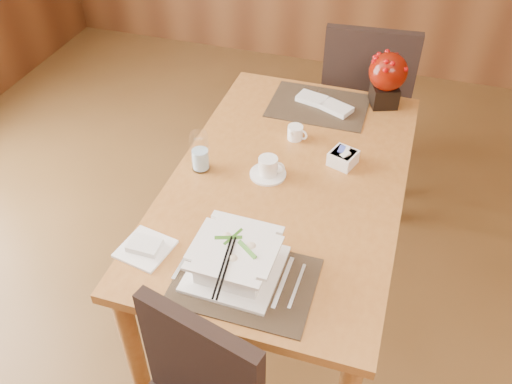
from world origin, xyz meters
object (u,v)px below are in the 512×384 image
(dining_table, at_px, (287,196))
(creamer_jug, at_px, (295,132))
(water_glass, at_px, (200,152))
(sugar_caddy, at_px, (343,158))
(bread_plate, at_px, (145,249))
(far_chair, at_px, (365,98))
(soup_setting, at_px, (235,259))
(berry_decor, at_px, (387,77))
(coffee_cup, at_px, (268,168))

(dining_table, relative_size, creamer_jug, 17.48)
(water_glass, height_order, creamer_jug, water_glass)
(dining_table, xyz_separation_m, sugar_caddy, (0.19, 0.15, 0.13))
(sugar_caddy, height_order, bread_plate, sugar_caddy)
(creamer_jug, distance_m, far_chair, 0.77)
(soup_setting, xyz_separation_m, berry_decor, (0.33, 1.17, 0.09))
(dining_table, relative_size, coffee_cup, 10.28)
(dining_table, distance_m, water_glass, 0.40)
(creamer_jug, height_order, berry_decor, berry_decor)
(creamer_jug, bearing_deg, berry_decor, 67.36)
(sugar_caddy, bearing_deg, bread_plate, -129.65)
(coffee_cup, relative_size, bread_plate, 0.89)
(dining_table, height_order, coffee_cup, coffee_cup)
(water_glass, bearing_deg, creamer_jug, 45.38)
(coffee_cup, distance_m, bread_plate, 0.59)
(sugar_caddy, relative_size, far_chair, 0.10)
(soup_setting, bearing_deg, berry_decor, 75.89)
(soup_setting, height_order, bread_plate, soup_setting)
(creamer_jug, bearing_deg, water_glass, -117.29)
(sugar_caddy, distance_m, berry_decor, 0.53)
(water_glass, bearing_deg, soup_setting, -56.61)
(soup_setting, bearing_deg, dining_table, 86.75)
(soup_setting, bearing_deg, coffee_cup, 95.96)
(creamer_jug, relative_size, far_chair, 0.08)
(far_chair, bearing_deg, dining_table, 75.11)
(water_glass, xyz_separation_m, creamer_jug, (0.31, 0.31, -0.05))
(dining_table, bearing_deg, soup_setting, -94.77)
(water_glass, distance_m, berry_decor, 0.95)
(coffee_cup, relative_size, berry_decor, 0.56)
(coffee_cup, xyz_separation_m, creamer_jug, (0.04, 0.27, -0.00))
(sugar_caddy, distance_m, far_chair, 0.85)
(soup_setting, bearing_deg, bread_plate, -177.96)
(soup_setting, height_order, far_chair, far_chair)
(sugar_caddy, xyz_separation_m, far_chair, (-0.01, 0.82, -0.20))
(creamer_jug, bearing_deg, far_chair, 90.35)
(soup_setting, relative_size, coffee_cup, 2.06)
(soup_setting, relative_size, sugar_caddy, 3.06)
(soup_setting, bearing_deg, creamer_jug, 91.41)
(dining_table, distance_m, creamer_jug, 0.30)
(berry_decor, bearing_deg, creamer_jug, -129.98)
(creamer_jug, xyz_separation_m, sugar_caddy, (0.23, -0.11, -0.00))
(sugar_caddy, relative_size, bread_plate, 0.60)
(dining_table, bearing_deg, far_chair, 79.84)
(berry_decor, xyz_separation_m, bread_plate, (-0.66, -1.18, -0.14))
(dining_table, height_order, bread_plate, bread_plate)
(berry_decor, bearing_deg, bread_plate, -119.12)
(berry_decor, bearing_deg, sugar_caddy, -100.96)
(berry_decor, bearing_deg, far_chair, 109.19)
(berry_decor, xyz_separation_m, far_chair, (-0.11, 0.32, -0.32))
(soup_setting, height_order, water_glass, water_glass)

